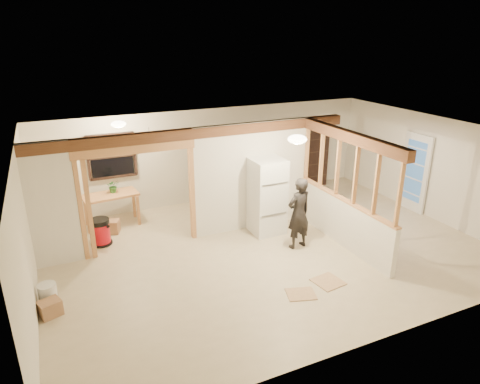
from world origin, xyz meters
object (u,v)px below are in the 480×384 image
work_table (112,209)px  bookshelf (314,158)px  refrigerator (267,196)px  woman (299,213)px  shop_vac (100,232)px

work_table → bookshelf: (5.94, 0.40, 0.45)m
bookshelf → work_table: bearing=-176.1°
refrigerator → bookshelf: bearing=39.3°
woman → bookshelf: bookshelf is taller
woman → work_table: bearing=-48.2°
refrigerator → bookshelf: size_ratio=1.04×
work_table → shop_vac: 1.02m
woman → shop_vac: bearing=-35.0°
shop_vac → refrigerator: bearing=-14.3°
shop_vac → bookshelf: (6.34, 1.34, 0.54)m
work_table → shop_vac: (-0.40, -0.93, -0.09)m
work_table → bookshelf: 5.97m
refrigerator → woman: bearing=-75.8°
woman → work_table: woman is taller
refrigerator → shop_vac: size_ratio=2.90×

